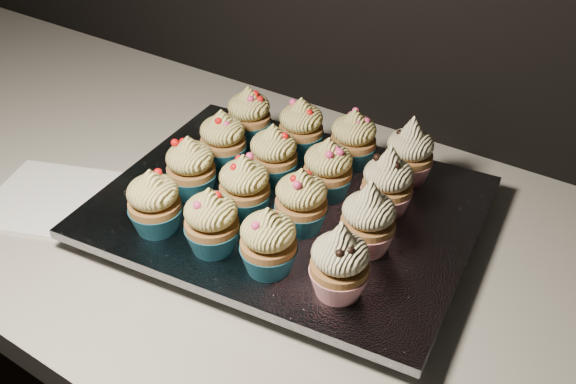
{
  "coord_description": "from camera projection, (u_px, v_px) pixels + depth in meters",
  "views": [
    {
      "loc": [
        0.43,
        1.17,
        1.42
      ],
      "look_at": [
        0.07,
        1.71,
        0.95
      ],
      "focal_mm": 40.0,
      "sensor_mm": 36.0,
      "label": 1
    }
  ],
  "objects": [
    {
      "name": "cupcake_3",
      "position": [
        340.0,
        263.0,
        0.66
      ],
      "size": [
        0.06,
        0.06,
        0.1
      ],
      "color": "red",
      "rests_on": "foil_lining"
    },
    {
      "name": "cupcake_12",
      "position": [
        249.0,
        116.0,
        0.91
      ],
      "size": [
        0.06,
        0.06,
        0.08
      ],
      "color": "#17566C",
      "rests_on": "foil_lining"
    },
    {
      "name": "cupcake_7",
      "position": [
        368.0,
        220.0,
        0.71
      ],
      "size": [
        0.06,
        0.06,
        0.1
      ],
      "color": "red",
      "rests_on": "foil_lining"
    },
    {
      "name": "cupcake_15",
      "position": [
        410.0,
        153.0,
        0.83
      ],
      "size": [
        0.06,
        0.06,
        0.1
      ],
      "color": "red",
      "rests_on": "foil_lining"
    },
    {
      "name": "cupcake_4",
      "position": [
        191.0,
        168.0,
        0.8
      ],
      "size": [
        0.06,
        0.06,
        0.08
      ],
      "color": "#17566C",
      "rests_on": "foil_lining"
    },
    {
      "name": "cupcake_2",
      "position": [
        268.0,
        242.0,
        0.69
      ],
      "size": [
        0.06,
        0.06,
        0.08
      ],
      "color": "#17566C",
      "rests_on": "foil_lining"
    },
    {
      "name": "cupcake_13",
      "position": [
        301.0,
        128.0,
        0.89
      ],
      "size": [
        0.06,
        0.06,
        0.08
      ],
      "color": "#17566C",
      "rests_on": "foil_lining"
    },
    {
      "name": "foil_lining",
      "position": [
        288.0,
        206.0,
        0.81
      ],
      "size": [
        0.5,
        0.41,
        0.01
      ],
      "primitive_type": "cube",
      "rotation": [
        0.0,
        0.0,
        0.12
      ],
      "color": "silver",
      "rests_on": "baking_tray"
    },
    {
      "name": "cupcake_10",
      "position": [
        328.0,
        170.0,
        0.8
      ],
      "size": [
        0.06,
        0.06,
        0.08
      ],
      "color": "#17566C",
      "rests_on": "foil_lining"
    },
    {
      "name": "napkin",
      "position": [
        48.0,
        198.0,
        0.87
      ],
      "size": [
        0.2,
        0.2,
        0.0
      ],
      "primitive_type": "cube",
      "rotation": [
        0.0,
        0.0,
        0.37
      ],
      "color": "white",
      "rests_on": "worktop"
    },
    {
      "name": "cupcake_11",
      "position": [
        387.0,
        183.0,
        0.77
      ],
      "size": [
        0.06,
        0.06,
        0.1
      ],
      "color": "red",
      "rests_on": "foil_lining"
    },
    {
      "name": "cupcake_0",
      "position": [
        154.0,
        203.0,
        0.74
      ],
      "size": [
        0.06,
        0.06,
        0.08
      ],
      "color": "#17566C",
      "rests_on": "foil_lining"
    },
    {
      "name": "cupcake_14",
      "position": [
        353.0,
        140.0,
        0.86
      ],
      "size": [
        0.06,
        0.06,
        0.08
      ],
      "color": "#17566C",
      "rests_on": "foil_lining"
    },
    {
      "name": "worktop",
      "position": [
        241.0,
        218.0,
        0.87
      ],
      "size": [
        2.44,
        0.64,
        0.04
      ],
      "primitive_type": "cube",
      "color": "beige",
      "rests_on": "cabinet"
    },
    {
      "name": "cupcake_6",
      "position": [
        301.0,
        202.0,
        0.75
      ],
      "size": [
        0.06,
        0.06,
        0.08
      ],
      "color": "#17566C",
      "rests_on": "foil_lining"
    },
    {
      "name": "cupcake_5",
      "position": [
        245.0,
        187.0,
        0.77
      ],
      "size": [
        0.06,
        0.06,
        0.08
      ],
      "color": "#17566C",
      "rests_on": "foil_lining"
    },
    {
      "name": "cupcake_1",
      "position": [
        212.0,
        222.0,
        0.72
      ],
      "size": [
        0.06,
        0.06,
        0.08
      ],
      "color": "#17566C",
      "rests_on": "foil_lining"
    },
    {
      "name": "cupcake_9",
      "position": [
        274.0,
        155.0,
        0.83
      ],
      "size": [
        0.06,
        0.06,
        0.08
      ],
      "color": "#17566C",
      "rests_on": "foil_lining"
    },
    {
      "name": "baking_tray",
      "position": [
        288.0,
        217.0,
        0.82
      ],
      "size": [
        0.46,
        0.37,
        0.02
      ],
      "primitive_type": "cube",
      "rotation": [
        0.0,
        0.0,
        0.12
      ],
      "color": "black",
      "rests_on": "worktop"
    },
    {
      "name": "cupcake_8",
      "position": [
        223.0,
        140.0,
        0.86
      ],
      "size": [
        0.06,
        0.06,
        0.08
      ],
      "color": "#17566C",
      "rests_on": "foil_lining"
    }
  ]
}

